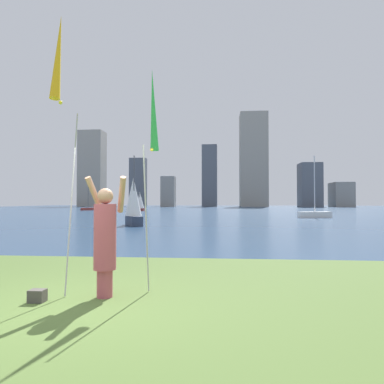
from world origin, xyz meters
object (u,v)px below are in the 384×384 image
sailboat_0 (133,202)px  sailboat_1 (140,202)px  person (105,237)px  sailboat_3 (88,209)px  kite_flag_left (59,64)px  bag (37,296)px  sailboat_4 (315,214)px  kite_flag_right (153,114)px

sailboat_0 → sailboat_1: bearing=102.8°
person → sailboat_3: sailboat_3 is taller
kite_flag_left → sailboat_3: kite_flag_left is taller
bag → sailboat_0: sailboat_0 is taller
bag → sailboat_1: 50.22m
bag → sailboat_1: sailboat_1 is taller
sailboat_0 → sailboat_4: (14.20, 11.64, -1.12)m
bag → kite_flag_left: bearing=2.3°
kite_flag_left → bag: 3.65m
person → sailboat_0: size_ratio=0.44×
kite_flag_right → sailboat_1: (-11.79, 48.07, -1.70)m
sailboat_0 → sailboat_4: 18.39m
sailboat_1 → sailboat_3: 10.78m
sailboat_0 → sailboat_4: sailboat_4 is taller
person → sailboat_1: size_ratio=0.50×
sailboat_1 → kite_flag_left: bearing=-77.9°
bag → sailboat_0: 17.52m
sailboat_3 → sailboat_4: size_ratio=0.69×
bag → sailboat_1: size_ratio=0.06×
person → sailboat_0: 17.29m
kite_flag_right → bag: size_ratio=16.55×
bag → sailboat_1: bearing=101.7°
sailboat_3 → sailboat_4: sailboat_4 is taller
person → sailboat_1: 50.05m
kite_flag_right → sailboat_4: 29.54m
person → kite_flag_left: bearing=-150.0°
sailboat_0 → person: bearing=-77.0°
kite_flag_left → sailboat_1: bearing=102.1°
kite_flag_left → sailboat_3: 57.20m
kite_flag_right → person: bearing=-132.0°
kite_flag_left → sailboat_0: 17.65m
kite_flag_right → sailboat_4: sailboat_4 is taller
kite_flag_left → kite_flag_right: kite_flag_left is taller
kite_flag_left → sailboat_4: (10.97, 28.84, -3.36)m
kite_flag_right → sailboat_3: (-21.65, 52.26, -2.86)m
person → kite_flag_right: bearing=48.8°
kite_flag_left → sailboat_0: bearing=100.6°
person → kite_flag_left: size_ratio=0.44×
sailboat_4 → kite_flag_left: bearing=-110.8°
kite_flag_right → kite_flag_left: bearing=-140.2°
sailboat_0 → sailboat_3: sailboat_0 is taller
person → sailboat_4: sailboat_4 is taller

